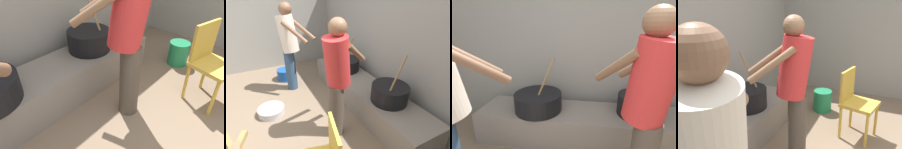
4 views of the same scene
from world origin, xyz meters
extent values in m
cube|color=gray|center=(0.00, 2.29, 1.06)|extent=(5.47, 0.20, 2.12)
cube|color=slate|center=(-0.14, 1.77, 0.21)|extent=(2.77, 0.60, 0.41)
cylinder|color=black|center=(0.48, 1.79, 0.54)|extent=(0.51, 0.51, 0.25)
cylinder|color=#937047|center=(0.57, 1.79, 0.86)|extent=(0.04, 0.26, 0.51)
cylinder|color=black|center=(-0.76, 1.74, 0.52)|extent=(0.60, 0.60, 0.22)
cylinder|color=#937047|center=(-0.66, 1.74, 0.83)|extent=(0.23, 0.15, 0.51)
cylinder|color=red|center=(0.30, 1.06, 1.07)|extent=(0.46, 0.48, 0.65)
sphere|color=brown|center=(0.29, 1.07, 1.48)|extent=(0.21, 0.21, 0.21)
cylinder|color=brown|center=(0.29, 1.33, 1.14)|extent=(0.30, 0.43, 0.36)
cylinder|color=brown|center=(0.06, 1.19, 1.14)|extent=(0.30, 0.43, 0.36)
cylinder|color=brown|center=(-0.92, 0.88, 1.20)|extent=(0.41, 0.38, 0.37)
cylinder|color=brown|center=(-1.10, 1.08, 1.20)|extent=(0.41, 0.38, 0.37)
camera|label=1|loc=(-1.04, 0.06, 1.60)|focal=33.25mm
camera|label=2|loc=(2.00, 0.20, 1.85)|focal=27.91mm
camera|label=3|loc=(-0.15, -0.10, 1.45)|focal=26.20mm
camera|label=4|loc=(-1.80, 0.20, 1.74)|focal=38.05mm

